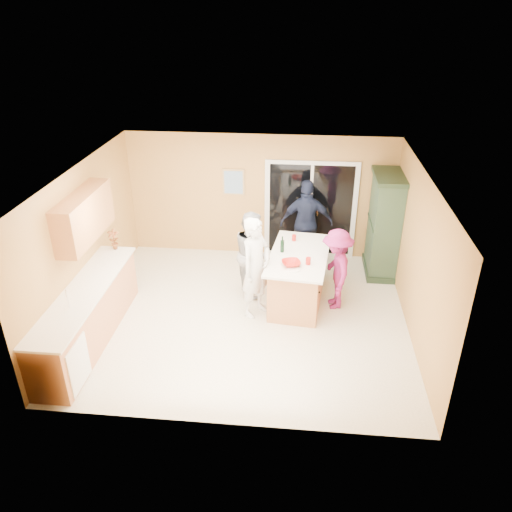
# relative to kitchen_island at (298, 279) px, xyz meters

# --- Properties ---
(floor) EXTENTS (5.50, 5.50, 0.00)m
(floor) POSITION_rel_kitchen_island_xyz_m (-0.86, -0.60, -0.45)
(floor) COLOR white
(floor) RESTS_ON ground
(ceiling) EXTENTS (5.50, 5.00, 0.10)m
(ceiling) POSITION_rel_kitchen_island_xyz_m (-0.86, -0.60, 2.15)
(ceiling) COLOR white
(ceiling) RESTS_ON wall_back
(wall_back) EXTENTS (5.50, 0.10, 2.60)m
(wall_back) POSITION_rel_kitchen_island_xyz_m (-0.86, 1.90, 0.85)
(wall_back) COLOR #E2A25D
(wall_back) RESTS_ON ground
(wall_front) EXTENTS (5.50, 0.10, 2.60)m
(wall_front) POSITION_rel_kitchen_island_xyz_m (-0.86, -3.10, 0.85)
(wall_front) COLOR #E2A25D
(wall_front) RESTS_ON ground
(wall_left) EXTENTS (0.10, 5.00, 2.60)m
(wall_left) POSITION_rel_kitchen_island_xyz_m (-3.61, -0.60, 0.85)
(wall_left) COLOR #E2A25D
(wall_left) RESTS_ON ground
(wall_right) EXTENTS (0.10, 5.00, 2.60)m
(wall_right) POSITION_rel_kitchen_island_xyz_m (1.89, -0.60, 0.85)
(wall_right) COLOR #E2A25D
(wall_right) RESTS_ON ground
(left_cabinet_run) EXTENTS (0.65, 3.05, 1.24)m
(left_cabinet_run) POSITION_rel_kitchen_island_xyz_m (-3.31, -1.65, 0.01)
(left_cabinet_run) COLOR #CD7D4F
(left_cabinet_run) RESTS_ON floor
(upper_cabinets) EXTENTS (0.35, 1.60, 0.75)m
(upper_cabinets) POSITION_rel_kitchen_island_xyz_m (-3.44, -0.80, 1.42)
(upper_cabinets) COLOR #CD7D4F
(upper_cabinets) RESTS_ON wall_left
(sliding_door) EXTENTS (1.90, 0.07, 2.10)m
(sliding_door) POSITION_rel_kitchen_island_xyz_m (0.19, 1.86, 0.60)
(sliding_door) COLOR silver
(sliding_door) RESTS_ON floor
(framed_picture) EXTENTS (0.46, 0.04, 0.56)m
(framed_picture) POSITION_rel_kitchen_island_xyz_m (-1.41, 1.87, 1.15)
(framed_picture) COLOR #A48352
(framed_picture) RESTS_ON wall_back
(kitchen_island) EXTENTS (1.19, 1.93, 0.96)m
(kitchen_island) POSITION_rel_kitchen_island_xyz_m (0.00, 0.00, 0.00)
(kitchen_island) COLOR #CD7D4F
(kitchen_island) RESTS_ON floor
(green_hutch) EXTENTS (0.59, 1.12, 2.05)m
(green_hutch) POSITION_rel_kitchen_island_xyz_m (1.63, 1.30, 0.55)
(green_hutch) COLOR #1F3220
(green_hutch) RESTS_ON floor
(woman_white) EXTENTS (0.72, 0.79, 1.80)m
(woman_white) POSITION_rel_kitchen_island_xyz_m (-0.72, -0.46, 0.45)
(woman_white) COLOR white
(woman_white) RESTS_ON floor
(woman_grey) EXTENTS (0.79, 0.92, 1.61)m
(woman_grey) POSITION_rel_kitchen_island_xyz_m (-0.86, 0.26, 0.35)
(woman_grey) COLOR gray
(woman_grey) RESTS_ON floor
(woman_navy) EXTENTS (1.09, 0.52, 1.82)m
(woman_navy) POSITION_rel_kitchen_island_xyz_m (0.12, 1.50, 0.46)
(woman_navy) COLOR #181C35
(woman_navy) RESTS_ON floor
(woman_magenta) EXTENTS (0.67, 1.02, 1.49)m
(woman_magenta) POSITION_rel_kitchen_island_xyz_m (0.66, -0.09, 0.29)
(woman_magenta) COLOR #95206A
(woman_magenta) RESTS_ON floor
(serving_bowl) EXTENTS (0.39, 0.39, 0.08)m
(serving_bowl) POSITION_rel_kitchen_island_xyz_m (-0.13, -0.43, 0.55)
(serving_bowl) COLOR red
(serving_bowl) RESTS_ON kitchen_island
(tulip_vase) EXTENTS (0.22, 0.17, 0.39)m
(tulip_vase) POSITION_rel_kitchen_island_xyz_m (-3.31, -0.08, 0.68)
(tulip_vase) COLOR red
(tulip_vase) RESTS_ON left_cabinet_run
(tumbler_near) EXTENTS (0.10, 0.10, 0.11)m
(tumbler_near) POSITION_rel_kitchen_island_xyz_m (-0.11, 0.54, 0.57)
(tumbler_near) COLOR red
(tumbler_near) RESTS_ON kitchen_island
(tumbler_far) EXTENTS (0.09, 0.09, 0.12)m
(tumbler_far) POSITION_rel_kitchen_island_xyz_m (0.16, -0.36, 0.57)
(tumbler_far) COLOR red
(tumbler_far) RESTS_ON kitchen_island
(wine_bottle) EXTENTS (0.07, 0.07, 0.30)m
(wine_bottle) POSITION_rel_kitchen_island_xyz_m (-0.30, 0.06, 0.63)
(wine_bottle) COLOR black
(wine_bottle) RESTS_ON kitchen_island
(white_plate) EXTENTS (0.26, 0.26, 0.01)m
(white_plate) POSITION_rel_kitchen_island_xyz_m (-0.08, -0.58, 0.52)
(white_plate) COLOR silver
(white_plate) RESTS_ON kitchen_island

